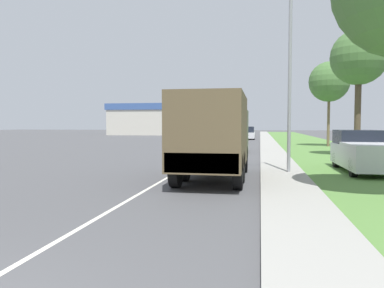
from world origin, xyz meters
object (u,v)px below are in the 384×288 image
(car_fourth_ahead, at_px, (248,132))
(lamp_post, at_px, (285,65))
(car_second_ahead, at_px, (212,136))
(car_third_ahead, at_px, (248,134))
(pickup_truck, at_px, (365,152))
(car_nearest_ahead, at_px, (236,144))
(military_truck, at_px, (214,134))

(car_fourth_ahead, height_order, lamp_post, lamp_post)
(car_fourth_ahead, bearing_deg, car_second_ahead, -100.69)
(car_third_ahead, height_order, car_fourth_ahead, car_third_ahead)
(car_third_ahead, relative_size, lamp_post, 0.60)
(car_second_ahead, distance_m, car_fourth_ahead, 20.01)
(pickup_truck, xyz_separation_m, lamp_post, (-3.55, -1.54, 3.66))
(pickup_truck, bearing_deg, car_second_ahead, 110.58)
(car_second_ahead, relative_size, car_third_ahead, 1.02)
(car_fourth_ahead, bearing_deg, car_third_ahead, -88.55)
(pickup_truck, height_order, lamp_post, lamp_post)
(lamp_post, bearing_deg, car_nearest_ahead, 102.64)
(car_third_ahead, bearing_deg, car_fourth_ahead, 91.45)
(car_third_ahead, height_order, lamp_post, lamp_post)
(car_fourth_ahead, bearing_deg, car_nearest_ahead, -89.74)
(car_second_ahead, distance_m, car_third_ahead, 8.71)
(military_truck, bearing_deg, car_third_ahead, 89.94)
(car_nearest_ahead, distance_m, car_fourth_ahead, 35.95)
(car_nearest_ahead, distance_m, car_third_ahead, 24.02)
(car_third_ahead, bearing_deg, car_nearest_ahead, -90.34)
(military_truck, xyz_separation_m, lamp_post, (2.69, 1.91, 2.80))
(military_truck, xyz_separation_m, car_second_ahead, (-3.97, 30.65, -1.03))
(pickup_truck, bearing_deg, car_fourth_ahead, 97.90)
(car_second_ahead, height_order, car_third_ahead, car_third_ahead)
(car_second_ahead, bearing_deg, military_truck, -82.62)
(car_third_ahead, xyz_separation_m, pickup_truck, (6.20, -34.92, 0.10))
(lamp_post, bearing_deg, car_second_ahead, 103.05)
(car_fourth_ahead, xyz_separation_m, lamp_post, (2.95, -48.40, 3.78))
(car_third_ahead, distance_m, lamp_post, 36.75)
(pickup_truck, bearing_deg, car_nearest_ahead, 120.17)
(military_truck, height_order, lamp_post, lamp_post)
(car_second_ahead, relative_size, lamp_post, 0.61)
(car_second_ahead, bearing_deg, car_nearest_ahead, -76.63)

